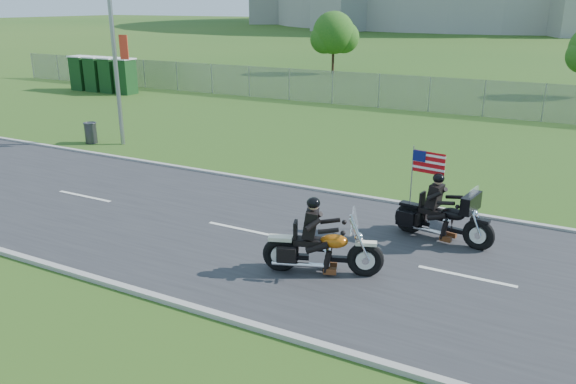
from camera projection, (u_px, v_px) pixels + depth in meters
The scene contains 14 objects.
ground at pixel (308, 245), 14.55m from camera, with size 420.00×420.00×0.00m, color #1D4515.
road at pixel (308, 244), 14.54m from camera, with size 120.00×8.00×0.04m, color #28282B.
curb_north at pixel (363, 197), 17.93m from camera, with size 120.00×0.18×0.12m, color #9E9B93.
curb_south at pixel (220, 316), 11.14m from camera, with size 120.00×0.18×0.12m, color #9E9B93.
fence at pixel (379, 91), 33.20m from camera, with size 60.00×0.03×2.00m, color gray.
streetlight at pixel (115, 11), 23.23m from camera, with size 0.90×2.46×10.00m.
porta_toilet_a at pixel (125, 77), 38.12m from camera, with size 1.10×1.10×2.30m, color #123814.
porta_toilet_b at pixel (110, 76), 38.73m from camera, with size 1.10×1.10×2.30m, color #123814.
porta_toilet_c at pixel (95, 75), 39.35m from camera, with size 1.10×1.10×2.30m, color #123814.
porta_toilet_d at pixel (81, 74), 39.96m from camera, with size 1.10×1.10×2.30m, color #123814.
tree_fence_mid at pixel (334, 35), 48.18m from camera, with size 3.96×3.69×5.30m.
motorcycle_lead at pixel (321, 250), 12.80m from camera, with size 2.70×1.30×1.88m.
motorcycle_follow at pixel (443, 219), 14.58m from camera, with size 2.71×1.04×2.27m.
trash_can at pixel (91, 133), 24.93m from camera, with size 0.52×0.52×0.90m, color #3B3B40.
Camera 1 is at (5.73, -12.06, 5.96)m, focal length 35.00 mm.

